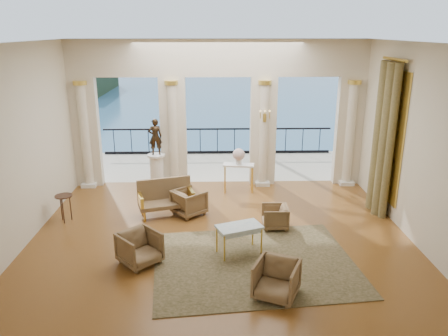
{
  "coord_description": "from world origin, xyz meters",
  "views": [
    {
      "loc": [
        -0.15,
        -9.49,
        4.77
      ],
      "look_at": [
        0.1,
        0.6,
        1.55
      ],
      "focal_mm": 35.0,
      "sensor_mm": 36.0,
      "label": 1
    }
  ],
  "objects_px": {
    "statue": "(155,137)",
    "console_table": "(239,169)",
    "armchair_a": "(140,247)",
    "pedestal": "(157,172)",
    "armchair_c": "(275,216)",
    "game_table": "(239,229)",
    "armchair_d": "(189,201)",
    "settee": "(166,197)",
    "side_table": "(64,199)",
    "armchair_b": "(276,278)"
  },
  "relations": [
    {
      "from": "settee",
      "to": "side_table",
      "type": "relative_size",
      "value": 2.19
    },
    {
      "from": "armchair_c",
      "to": "pedestal",
      "type": "xyz_separation_m",
      "value": [
        -3.3,
        3.02,
        0.2
      ]
    },
    {
      "from": "armchair_d",
      "to": "statue",
      "type": "height_order",
      "value": "statue"
    },
    {
      "from": "armchair_c",
      "to": "armchair_a",
      "type": "bearing_deg",
      "value": -60.73
    },
    {
      "from": "armchair_a",
      "to": "console_table",
      "type": "relative_size",
      "value": 0.81
    },
    {
      "from": "pedestal",
      "to": "armchair_c",
      "type": "bearing_deg",
      "value": -42.49
    },
    {
      "from": "statue",
      "to": "side_table",
      "type": "xyz_separation_m",
      "value": [
        -2.07,
        -2.49,
        -1.03
      ]
    },
    {
      "from": "armchair_b",
      "to": "console_table",
      "type": "distance_m",
      "value": 5.54
    },
    {
      "from": "statue",
      "to": "console_table",
      "type": "height_order",
      "value": "statue"
    },
    {
      "from": "armchair_b",
      "to": "statue",
      "type": "relative_size",
      "value": 0.7
    },
    {
      "from": "armchair_c",
      "to": "pedestal",
      "type": "bearing_deg",
      "value": -131.53
    },
    {
      "from": "console_table",
      "to": "settee",
      "type": "bearing_deg",
      "value": -133.89
    },
    {
      "from": "armchair_b",
      "to": "game_table",
      "type": "relative_size",
      "value": 0.71
    },
    {
      "from": "armchair_a",
      "to": "armchair_d",
      "type": "bearing_deg",
      "value": 27.79
    },
    {
      "from": "armchair_a",
      "to": "pedestal",
      "type": "distance_m",
      "value": 4.69
    },
    {
      "from": "armchair_d",
      "to": "armchair_c",
      "type": "bearing_deg",
      "value": -152.44
    },
    {
      "from": "side_table",
      "to": "console_table",
      "type": "bearing_deg",
      "value": 23.89
    },
    {
      "from": "armchair_c",
      "to": "statue",
      "type": "distance_m",
      "value": 4.66
    },
    {
      "from": "armchair_c",
      "to": "statue",
      "type": "height_order",
      "value": "statue"
    },
    {
      "from": "armchair_a",
      "to": "armchair_d",
      "type": "height_order",
      "value": "armchair_a"
    },
    {
      "from": "console_table",
      "to": "side_table",
      "type": "xyz_separation_m",
      "value": [
        -4.6,
        -2.04,
        -0.12
      ]
    },
    {
      "from": "armchair_a",
      "to": "settee",
      "type": "relative_size",
      "value": 0.5
    },
    {
      "from": "settee",
      "to": "side_table",
      "type": "height_order",
      "value": "settee"
    },
    {
      "from": "armchair_b",
      "to": "side_table",
      "type": "relative_size",
      "value": 1.1
    },
    {
      "from": "armchair_c",
      "to": "side_table",
      "type": "distance_m",
      "value": 5.4
    },
    {
      "from": "pedestal",
      "to": "statue",
      "type": "relative_size",
      "value": 0.96
    },
    {
      "from": "pedestal",
      "to": "side_table",
      "type": "height_order",
      "value": "pedestal"
    },
    {
      "from": "armchair_b",
      "to": "armchair_d",
      "type": "height_order",
      "value": "armchair_b"
    },
    {
      "from": "settee",
      "to": "pedestal",
      "type": "bearing_deg",
      "value": 86.27
    },
    {
      "from": "settee",
      "to": "statue",
      "type": "distance_m",
      "value": 2.42
    },
    {
      "from": "pedestal",
      "to": "armchair_b",
      "type": "bearing_deg",
      "value": -63.93
    },
    {
      "from": "pedestal",
      "to": "settee",
      "type": "bearing_deg",
      "value": -76.95
    },
    {
      "from": "armchair_a",
      "to": "settee",
      "type": "bearing_deg",
      "value": 41.28
    },
    {
      "from": "armchair_b",
      "to": "console_table",
      "type": "xyz_separation_m",
      "value": [
        -0.39,
        5.52,
        0.34
      ]
    },
    {
      "from": "armchair_a",
      "to": "statue",
      "type": "distance_m",
      "value": 4.85
    },
    {
      "from": "armchair_d",
      "to": "pedestal",
      "type": "distance_m",
      "value": 2.4
    },
    {
      "from": "armchair_c",
      "to": "armchair_d",
      "type": "height_order",
      "value": "armchair_d"
    },
    {
      "from": "armchair_a",
      "to": "game_table",
      "type": "height_order",
      "value": "armchair_a"
    },
    {
      "from": "armchair_a",
      "to": "armchair_d",
      "type": "distance_m",
      "value": 2.72
    },
    {
      "from": "armchair_b",
      "to": "statue",
      "type": "bearing_deg",
      "value": 140.29
    },
    {
      "from": "armchair_b",
      "to": "side_table",
      "type": "bearing_deg",
      "value": 169.35
    },
    {
      "from": "armchair_c",
      "to": "game_table",
      "type": "bearing_deg",
      "value": -36.06
    },
    {
      "from": "armchair_d",
      "to": "statue",
      "type": "xyz_separation_m",
      "value": [
        -1.11,
        2.13,
        1.26
      ]
    },
    {
      "from": "armchair_d",
      "to": "statue",
      "type": "distance_m",
      "value": 2.71
    },
    {
      "from": "armchair_b",
      "to": "armchair_d",
      "type": "xyz_separation_m",
      "value": [
        -1.81,
        3.84,
        -0.01
      ]
    },
    {
      "from": "pedestal",
      "to": "statue",
      "type": "bearing_deg",
      "value": 90.0
    },
    {
      "from": "settee",
      "to": "console_table",
      "type": "bearing_deg",
      "value": 21.58
    },
    {
      "from": "statue",
      "to": "settee",
      "type": "bearing_deg",
      "value": 91.25
    },
    {
      "from": "side_table",
      "to": "settee",
      "type": "bearing_deg",
      "value": 9.27
    },
    {
      "from": "armchair_a",
      "to": "armchair_c",
      "type": "height_order",
      "value": "armchair_a"
    }
  ]
}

